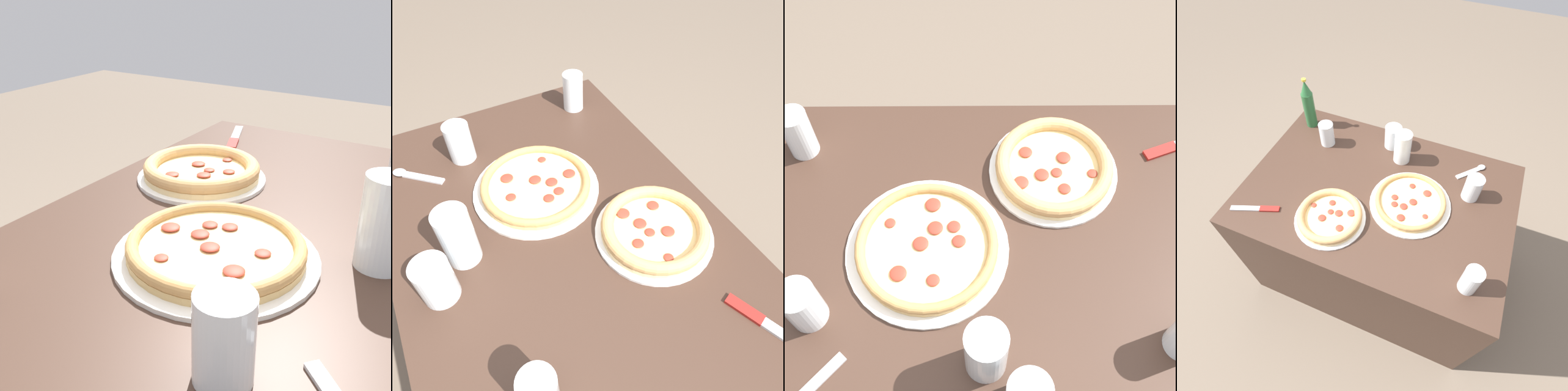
{
  "view_description": "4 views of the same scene",
  "coord_description": "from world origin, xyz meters",
  "views": [
    {
      "loc": [
        -0.74,
        -0.33,
        1.13
      ],
      "look_at": [
        -0.04,
        0.11,
        0.75
      ],
      "focal_mm": 45.0,
      "sensor_mm": 36.0,
      "label": 1
    },
    {
      "loc": [
        0.53,
        -0.2,
        1.45
      ],
      "look_at": [
        -0.03,
        0.1,
        0.75
      ],
      "focal_mm": 35.0,
      "sensor_mm": 36.0,
      "label": 2
    },
    {
      "loc": [
        -0.04,
        -0.47,
        1.72
      ],
      "look_at": [
        -0.04,
        0.12,
        0.74
      ],
      "focal_mm": 50.0,
      "sensor_mm": 36.0,
      "label": 3
    },
    {
      "loc": [
        -0.28,
        0.74,
        1.74
      ],
      "look_at": [
        -0.0,
        0.06,
        0.76
      ],
      "focal_mm": 28.0,
      "sensor_mm": 36.0,
      "label": 4
    }
  ],
  "objects": [
    {
      "name": "pizza_pepperoni",
      "position": [
        0.13,
        0.2,
        0.73
      ],
      "size": [
        0.29,
        0.29,
        0.04
      ],
      "color": "white",
      "rests_on": "table"
    },
    {
      "name": "knife",
      "position": [
        0.42,
        0.27,
        0.71
      ],
      "size": [
        0.2,
        0.09,
        0.01
      ],
      "color": "maroon",
      "rests_on": "table"
    },
    {
      "name": "spoon",
      "position": [
        -0.36,
        -0.28,
        0.71
      ],
      "size": [
        0.12,
        0.13,
        0.01
      ],
      "color": "silver",
      "rests_on": "table"
    },
    {
      "name": "pizza_salami",
      "position": [
        -0.15,
        0.01,
        0.72
      ],
      "size": [
        0.33,
        0.33,
        0.04
      ],
      "color": "silver",
      "rests_on": "table"
    },
    {
      "name": "glass_water",
      "position": [
        -0.03,
        -0.22,
        0.77
      ],
      "size": [
        0.08,
        0.08,
        0.15
      ],
      "color": "white",
      "rests_on": "table"
    },
    {
      "name": "beer_bottle",
      "position": [
        0.48,
        -0.28,
        0.83
      ],
      "size": [
        0.06,
        0.06,
        0.26
      ],
      "color": "#286033",
      "rests_on": "table"
    },
    {
      "name": "glass_red_wine",
      "position": [
        0.34,
        -0.19,
        0.75
      ],
      "size": [
        0.07,
        0.07,
        0.11
      ],
      "color": "white",
      "rests_on": "table"
    },
    {
      "name": "table",
      "position": [
        0.0,
        0.0,
        0.35
      ],
      "size": [
        1.14,
        0.78,
        0.7
      ],
      "color": "#3D281E",
      "rests_on": "ground_plane"
    },
    {
      "name": "glass_lemonade",
      "position": [
        0.04,
        -0.29,
        0.75
      ],
      "size": [
        0.08,
        0.08,
        0.11
      ],
      "color": "white",
      "rests_on": "table"
    },
    {
      "name": "ground_plane",
      "position": [
        0.0,
        0.0,
        0.0
      ],
      "size": [
        8.0,
        8.0,
        0.0
      ],
      "primitive_type": "plane",
      "color": "#6B5B4C"
    },
    {
      "name": "glass_orange_juice",
      "position": [
        -0.44,
        0.26,
        0.76
      ],
      "size": [
        0.06,
        0.06,
        0.12
      ],
      "color": "white",
      "rests_on": "table"
    },
    {
      "name": "glass_iced_tea",
      "position": [
        -0.37,
        -0.13,
        0.76
      ],
      "size": [
        0.07,
        0.07,
        0.11
      ],
      "color": "white",
      "rests_on": "table"
    }
  ]
}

